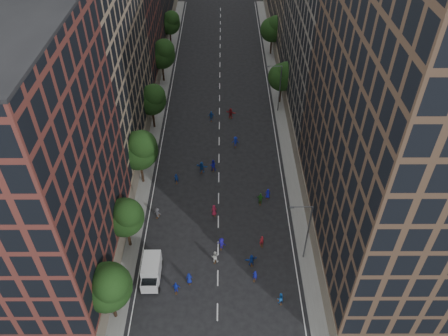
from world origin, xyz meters
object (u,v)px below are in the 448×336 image
at_px(streetlamp_far, 279,86).
at_px(skater_2, 280,298).
at_px(streetlamp_near, 306,230).
at_px(skater_0, 189,278).
at_px(skater_1, 255,276).
at_px(cargo_van, 151,271).

relative_size(streetlamp_far, skater_2, 5.68).
bearing_deg(streetlamp_near, skater_0, -165.25).
height_order(streetlamp_far, skater_2, streetlamp_far).
bearing_deg(skater_0, skater_1, 174.68).
height_order(streetlamp_near, skater_2, streetlamp_near).
xyz_separation_m(cargo_van, skater_1, (12.18, -0.29, -0.54)).
xyz_separation_m(streetlamp_near, skater_2, (-3.33, -6.30, -4.37)).
bearing_deg(streetlamp_near, skater_1, -151.70).
distance_m(streetlamp_near, skater_2, 8.36).
xyz_separation_m(streetlamp_far, skater_1, (-5.99, -36.23, -4.40)).
xyz_separation_m(skater_0, skater_1, (7.71, 0.38, -0.02)).
distance_m(streetlamp_far, cargo_van, 40.45).
bearing_deg(streetlamp_far, skater_2, -94.84).
xyz_separation_m(skater_1, skater_2, (2.66, -3.07, 0.03)).
bearing_deg(cargo_van, skater_0, -8.90).
bearing_deg(skater_0, streetlamp_far, -118.69).
height_order(cargo_van, skater_1, cargo_van).
bearing_deg(streetlamp_near, streetlamp_far, 90.00).
bearing_deg(cargo_van, streetlamp_near, 8.89).
xyz_separation_m(cargo_van, skater_0, (4.46, -0.68, -0.51)).
height_order(skater_1, skater_2, skater_2).
bearing_deg(skater_2, streetlamp_near, -138.68).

